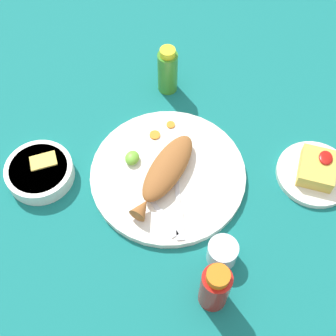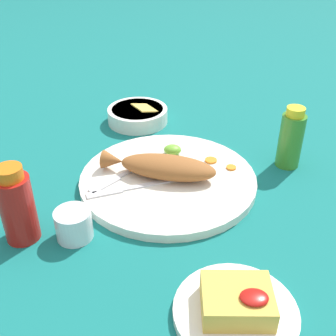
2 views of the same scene
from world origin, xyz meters
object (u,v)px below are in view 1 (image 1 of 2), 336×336
Objects in this scene: fork_far at (157,208)px; guacamole_bowl at (40,172)px; main_plate at (168,174)px; fork_near at (178,207)px; side_plate_fries at (314,174)px; fried_fish at (166,171)px; hot_sauce_bottle_red at (215,287)px; salt_cup at (222,253)px; hot_sauce_bottle_green at (168,71)px.

fork_far is 0.93× the size of guacamole_bowl.
main_plate is 2.01× the size of fork_near.
fork_near is 1.02× the size of side_plate_fries.
main_plate is at bearing 0.00° from fried_fish.
fork_near is at bearing 61.26° from fork_far.
guacamole_bowl is at bearing 69.71° from hot_sauce_bottle_red.
fork_far is at bearing -90.66° from fork_near.
side_plate_fries is (0.18, -0.28, -0.01)m from fork_near.
salt_cup reaches higher than fork_far.
hot_sauce_bottle_green is at bearing -179.25° from fork_near.
fried_fish reaches higher than fork_far.
main_plate is at bearing -163.60° from hot_sauce_bottle_green.
fork_far is at bearing -179.10° from main_plate.
hot_sauce_bottle_green is (0.51, 0.24, -0.00)m from hot_sauce_bottle_red.
guacamole_bowl is at bearing 148.91° from hot_sauce_bottle_green.
guacamole_bowl is at bearing 106.15° from main_plate.
salt_cup is 0.36× the size of side_plate_fries.
hot_sauce_bottle_red reaches higher than fork_far.
main_plate is 2.48× the size of fork_far.
main_plate is 2.63× the size of hot_sauce_bottle_green.
fried_fish reaches higher than main_plate.
fried_fish is (-0.01, 0.00, 0.03)m from main_plate.
fried_fish is 1.78× the size of hot_sauce_bottle_green.
fork_near is 0.33m from guacamole_bowl.
fork_far is at bearing 120.67° from side_plate_fries.
fork_far is at bearing 46.86° from hot_sauce_bottle_red.
salt_cup is at bearing -150.26° from hot_sauce_bottle_green.
fork_near is at bearing 55.55° from salt_cup.
hot_sauce_bottle_green is at bearing -31.09° from guacamole_bowl.
side_plate_fries is (0.26, -0.16, -0.02)m from salt_cup.
fried_fish is 0.22m from salt_cup.
fork_far is 2.28× the size of salt_cup.
fried_fish is 1.57× the size of guacamole_bowl.
hot_sauce_bottle_green is (0.27, 0.07, 0.03)m from fried_fish.
main_plate is 0.34m from side_plate_fries.
fork_far is (-0.02, 0.05, 0.00)m from fork_near.
main_plate is 2.52× the size of hot_sauce_bottle_red.
hot_sauce_bottle_red is at bearing -146.36° from main_plate.
fried_fish is 1.38× the size of side_plate_fries.
hot_sauce_bottle_red is at bearing -132.26° from fried_fish.
salt_cup is (0.09, 0.00, -0.04)m from hot_sauce_bottle_red.
salt_cup is at bearing -134.27° from main_plate.
fork_near reaches higher than side_plate_fries.
fork_near reaches higher than main_plate.
side_plate_fries is (0.10, -0.33, -0.00)m from main_plate.
fork_far is 0.37m from hot_sauce_bottle_green.
hot_sauce_bottle_green is (0.36, 0.08, 0.05)m from fork_far.
hot_sauce_bottle_green is 2.15× the size of salt_cup.
fried_fish reaches higher than salt_cup.
guacamole_bowl is (-0.18, 0.61, 0.02)m from side_plate_fries.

